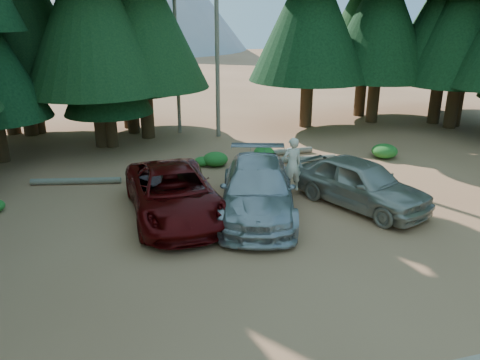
{
  "coord_description": "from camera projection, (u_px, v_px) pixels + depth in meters",
  "views": [
    {
      "loc": [
        -4.96,
        -11.05,
        6.68
      ],
      "look_at": [
        -0.93,
        3.57,
        1.25
      ],
      "focal_mm": 35.0,
      "sensor_mm": 36.0,
      "label": 1
    }
  ],
  "objects": [
    {
      "name": "silver_minivan_right",
      "position": [
        361.0,
        183.0,
        16.9
      ],
      "size": [
        4.02,
        5.61,
        1.78
      ],
      "primitive_type": "imported",
      "rotation": [
        0.0,
        0.0,
        0.42
      ],
      "color": "#A7A194",
      "rests_on": "ground"
    },
    {
      "name": "shrub_far_left",
      "position": [
        139.0,
        177.0,
        19.47
      ],
      "size": [
        0.89,
        0.89,
        0.49
      ],
      "primitive_type": "ellipsoid",
      "color": "#206C22",
      "rests_on": "ground"
    },
    {
      "name": "shrub_left",
      "position": [
        202.0,
        161.0,
        21.59
      ],
      "size": [
        0.77,
        0.77,
        0.42
      ],
      "primitive_type": "ellipsoid",
      "color": "#206C22",
      "rests_on": "ground"
    },
    {
      "name": "shrub_center_right",
      "position": [
        266.0,
        155.0,
        22.42
      ],
      "size": [
        0.95,
        0.95,
        0.52
      ],
      "primitive_type": "ellipsoid",
      "color": "#206C22",
      "rests_on": "ground"
    },
    {
      "name": "frisbee_player",
      "position": [
        292.0,
        164.0,
        16.76
      ],
      "size": [
        0.75,
        0.52,
        1.98
      ],
      "rotation": [
        0.0,
        0.0,
        3.2
      ],
      "color": "beige",
      "rests_on": "ground"
    },
    {
      "name": "forest_belt_north",
      "position": [
        203.0,
        135.0,
        27.14
      ],
      "size": [
        36.0,
        7.0,
        22.0
      ],
      "primitive_type": null,
      "color": "black",
      "rests_on": "ground"
    },
    {
      "name": "shrub_right",
      "position": [
        264.0,
        152.0,
        22.85
      ],
      "size": [
        0.99,
        0.99,
        0.55
      ],
      "primitive_type": "ellipsoid",
      "color": "#206C22",
      "rests_on": "ground"
    },
    {
      "name": "shrub_center_left",
      "position": [
        215.0,
        159.0,
        21.57
      ],
      "size": [
        1.16,
        1.16,
        0.64
      ],
      "primitive_type": "ellipsoid",
      "color": "#206C22",
      "rests_on": "ground"
    },
    {
      "name": "silver_minivan_center",
      "position": [
        258.0,
        189.0,
        16.25
      ],
      "size": [
        4.26,
        6.69,
        1.8
      ],
      "primitive_type": "imported",
      "rotation": [
        0.0,
        0.0,
        -0.3
      ],
      "color": "#ACAFB5",
      "rests_on": "ground"
    },
    {
      "name": "red_pickup",
      "position": [
        174.0,
        193.0,
        16.06
      ],
      "size": [
        3.08,
        6.25,
        1.71
      ],
      "primitive_type": "imported",
      "rotation": [
        0.0,
        0.0,
        0.04
      ],
      "color": "#500607",
      "rests_on": "ground"
    },
    {
      "name": "log_left",
      "position": [
        76.0,
        181.0,
        19.31
      ],
      "size": [
        3.64,
        1.02,
        0.26
      ],
      "primitive_type": "cylinder",
      "rotation": [
        0.0,
        1.57,
        -0.21
      ],
      "color": "#655D51",
      "rests_on": "ground"
    },
    {
      "name": "snag_front",
      "position": [
        217.0,
        27.0,
        24.86
      ],
      "size": [
        0.24,
        0.24,
        12.0
      ],
      "primitive_type": "cylinder",
      "color": "#655D51",
      "rests_on": "ground"
    },
    {
      "name": "log_mid",
      "position": [
        278.0,
        152.0,
        23.22
      ],
      "size": [
        3.64,
        0.37,
        0.3
      ],
      "primitive_type": "cylinder",
      "rotation": [
        0.0,
        1.57,
        0.02
      ],
      "color": "#655D51",
      "rests_on": "ground"
    },
    {
      "name": "shrub_far_right",
      "position": [
        385.0,
        151.0,
        22.76
      ],
      "size": [
        1.24,
        1.24,
        0.68
      ],
      "primitive_type": "ellipsoid",
      "color": "#206C22",
      "rests_on": "ground"
    },
    {
      "name": "snag_back",
      "position": [
        176.0,
        45.0,
        26.06
      ],
      "size": [
        0.2,
        0.2,
        10.0
      ],
      "primitive_type": "cylinder",
      "color": "#655D51",
      "rests_on": "ground"
    },
    {
      "name": "log_right",
      "position": [
        292.0,
        160.0,
        22.11
      ],
      "size": [
        4.33,
        0.63,
        0.28
      ],
      "primitive_type": "cylinder",
      "rotation": [
        0.0,
        1.57,
        -0.08
      ],
      "color": "#655D51",
      "rests_on": "ground"
    },
    {
      "name": "ground",
      "position": [
        304.0,
        258.0,
        13.52
      ],
      "size": [
        160.0,
        160.0,
        0.0
      ],
      "primitive_type": "plane",
      "color": "#94603F",
      "rests_on": "ground"
    }
  ]
}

